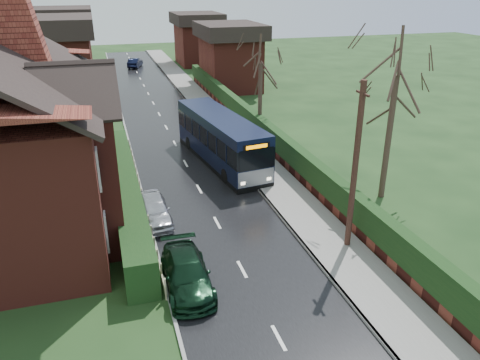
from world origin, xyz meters
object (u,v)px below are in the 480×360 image
object	(u,v)px
brick_house	(5,133)
car_green	(187,273)
car_silver	(154,210)
telegraph_pole	(355,169)
bus	(221,140)
bus_stop_sign	(255,152)

from	to	relation	value
brick_house	car_green	distance (m)	10.41
brick_house	car_silver	distance (m)	7.24
brick_house	telegraph_pole	xyz separation A→B (m)	(13.53, -6.43, -0.76)
bus	car_silver	bearing A→B (deg)	-135.16
brick_house	bus	world-z (taller)	brick_house
brick_house	car_silver	xyz separation A→B (m)	(5.93, -1.74, -3.76)
car_silver	car_green	bearing A→B (deg)	-86.03
telegraph_pole	car_silver	bearing A→B (deg)	149.96
car_green	brick_house	bearing A→B (deg)	132.77
brick_house	bus_stop_sign	distance (m)	12.26
brick_house	car_green	xyz separation A→B (m)	(6.45, -7.24, -3.79)
bus	bus_stop_sign	xyz separation A→B (m)	(0.99, -3.66, 0.34)
car_green	bus_stop_sign	xyz separation A→B (m)	(5.48, 8.43, 1.23)
bus_stop_sign	bus	bearing A→B (deg)	102.51
bus	car_green	distance (m)	12.92
bus	car_green	world-z (taller)	bus
car_silver	car_green	world-z (taller)	car_silver
brick_house	bus	xyz separation A→B (m)	(10.94, 4.85, -2.90)
car_silver	telegraph_pole	distance (m)	9.42
bus_stop_sign	telegraph_pole	distance (m)	7.99
brick_house	bus_stop_sign	xyz separation A→B (m)	(11.93, 1.19, -2.56)
bus	telegraph_pole	xyz separation A→B (m)	(2.59, -11.28, 2.14)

